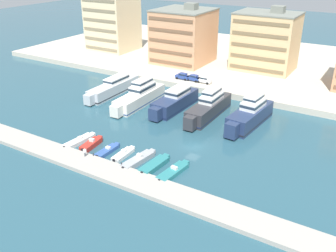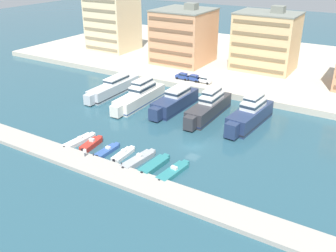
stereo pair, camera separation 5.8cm
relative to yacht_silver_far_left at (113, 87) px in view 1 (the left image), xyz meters
The scene contains 24 objects.
ground_plane 35.89m from the yacht_silver_far_left, 25.50° to the right, with size 400.00×400.00×0.00m, color #285160.
quay_promenade 57.46m from the yacht_silver_far_left, 55.73° to the left, with size 180.00×70.00×1.61m, color beige.
pier_dock 45.51m from the yacht_silver_far_left, 44.67° to the right, with size 120.00×5.27×0.75m, color #A8A399.
yacht_silver_far_left is the anchor object (origin of this frame).
yacht_ivory_left 10.66m from the yacht_silver_far_left, 13.33° to the right, with size 4.85×20.35×7.85m.
yacht_navy_mid_left 19.57m from the yacht_silver_far_left, ahead, with size 4.89×18.36×6.69m.
yacht_charcoal_center_left 28.44m from the yacht_silver_far_left, ahead, with size 4.34×19.56×8.01m.
yacht_navy_center 38.29m from the yacht_silver_far_left, ahead, with size 5.85×18.57×8.37m.
motorboat_white_far_left 28.72m from the yacht_silver_far_left, 65.19° to the right, with size 2.39×8.04×1.19m.
motorboat_red_left 30.14m from the yacht_silver_far_left, 59.60° to the right, with size 2.41×6.42×1.63m.
motorboat_blue_mid_left 32.65m from the yacht_silver_far_left, 53.40° to the right, with size 1.71×6.50×1.11m.
motorboat_white_center_left 34.49m from the yacht_silver_far_left, 48.27° to the right, with size 1.89×6.39×1.23m.
motorboat_grey_center 37.38m from the yacht_silver_far_left, 44.38° to the right, with size 2.78×8.56×1.54m.
motorboat_teal_center_right 39.94m from the yacht_silver_far_left, 40.81° to the right, with size 2.56×7.81×0.98m.
motorboat_teal_mid_right 43.03m from the yacht_silver_far_left, 37.51° to the right, with size 2.80×8.32×1.28m.
car_blue_far_left 20.44m from the yacht_silver_far_left, 53.36° to the left, with size 4.10×1.93×1.80m.
car_blue_left 22.83m from the yacht_silver_far_left, 46.73° to the left, with size 4.21×2.16×1.80m.
car_white_mid_left 25.23m from the yacht_silver_far_left, 41.11° to the left, with size 4.12×1.95×1.80m.
apartment_block_far_left 45.48m from the yacht_silver_far_left, 128.35° to the left, with size 15.98×14.73×22.25m.
apartment_block_left 34.08m from the yacht_silver_far_left, 84.48° to the left, with size 17.00×17.22×18.90m.
apartment_block_mid_left 48.58m from the yacht_silver_far_left, 53.39° to the left, with size 18.26×13.70×19.16m.
pedestrian_near_edge 35.34m from the yacht_silver_far_left, 59.74° to the right, with size 0.46×0.53×1.68m.
bollard_west 35.17m from the yacht_silver_far_left, 57.34° to the right, with size 0.20×0.20×0.61m.
bollard_west_mid 39.09m from the yacht_silver_far_left, 49.23° to the right, with size 0.20×0.20×0.61m.
Camera 1 is at (29.67, -58.55, 35.17)m, focal length 40.00 mm.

